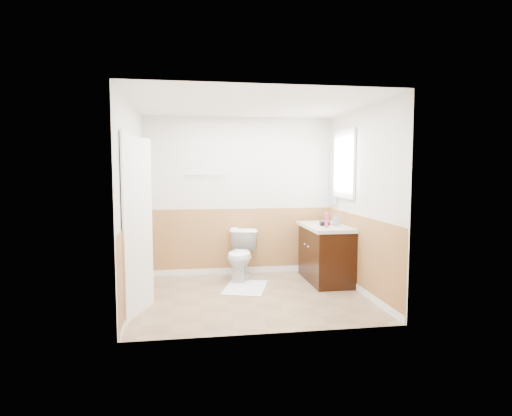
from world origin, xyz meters
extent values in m
plane|color=#8C7051|center=(0.00, 0.00, 0.00)|extent=(3.00, 3.00, 0.00)
plane|color=white|center=(0.00, 0.00, 2.50)|extent=(3.00, 3.00, 0.00)
plane|color=silver|center=(0.00, 1.30, 1.25)|extent=(3.00, 0.00, 3.00)
plane|color=silver|center=(0.00, -1.30, 1.25)|extent=(3.00, 0.00, 3.00)
plane|color=silver|center=(-1.50, 0.00, 1.25)|extent=(0.00, 3.00, 3.00)
plane|color=silver|center=(1.50, 0.00, 1.25)|extent=(0.00, 3.00, 3.00)
plane|color=#A36F41|center=(0.00, 1.29, 0.50)|extent=(3.00, 0.00, 3.00)
plane|color=#A36F41|center=(0.00, -1.29, 0.50)|extent=(3.00, 0.00, 3.00)
plane|color=#A36F41|center=(-1.49, 0.00, 0.50)|extent=(0.00, 2.60, 2.60)
plane|color=#A36F41|center=(1.49, 0.00, 0.50)|extent=(0.00, 2.60, 2.60)
imported|color=white|center=(-0.03, 0.89, 0.37)|extent=(0.61, 0.82, 0.74)
cube|color=silver|center=(-0.03, 0.39, 0.01)|extent=(0.76, 0.92, 0.02)
cube|color=black|center=(1.21, 0.60, 0.40)|extent=(0.55, 1.10, 0.80)
sphere|color=silver|center=(0.91, 0.50, 0.55)|extent=(0.03, 0.03, 0.03)
sphere|color=#B6B7BD|center=(0.91, 0.70, 0.55)|extent=(0.03, 0.03, 0.03)
cube|color=beige|center=(1.20, 0.60, 0.83)|extent=(0.60, 1.15, 0.05)
cylinder|color=silver|center=(1.21, 0.75, 0.86)|extent=(0.36, 0.36, 0.02)
cylinder|color=#BBBBC2|center=(1.39, 0.75, 0.92)|extent=(0.02, 0.02, 0.14)
cylinder|color=#DB386C|center=(1.11, 0.29, 0.96)|extent=(0.05, 0.05, 0.22)
imported|color=gray|center=(1.33, 0.51, 0.94)|extent=(0.09, 0.09, 0.19)
cylinder|color=black|center=(1.16, 0.52, 0.89)|extent=(0.14, 0.07, 0.07)
cylinder|color=black|center=(1.13, 0.54, 0.86)|extent=(0.03, 0.03, 0.07)
cube|color=silver|center=(1.48, 1.10, 1.55)|extent=(0.02, 0.35, 0.90)
cube|color=white|center=(1.47, 0.59, 1.75)|extent=(0.04, 0.80, 1.00)
cube|color=white|center=(1.49, 0.59, 1.75)|extent=(0.01, 0.70, 0.90)
cube|color=white|center=(-1.40, -0.45, 1.02)|extent=(0.29, 0.78, 2.04)
cube|color=white|center=(-1.48, -0.45, 1.03)|extent=(0.02, 0.92, 2.10)
sphere|color=silver|center=(-1.34, -0.12, 0.95)|extent=(0.06, 0.06, 0.06)
cylinder|color=silver|center=(-0.55, 1.25, 1.60)|extent=(0.62, 0.02, 0.02)
cylinder|color=silver|center=(-0.10, 1.23, 0.70)|extent=(0.14, 0.02, 0.02)
cylinder|color=white|center=(-0.10, 1.23, 0.70)|extent=(0.10, 0.11, 0.11)
cube|color=white|center=(-0.10, 1.23, 0.59)|extent=(0.10, 0.01, 0.16)
camera|label=1|loc=(-0.79, -5.45, 1.66)|focal=29.93mm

